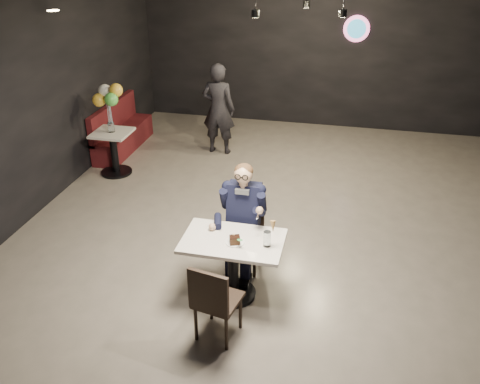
% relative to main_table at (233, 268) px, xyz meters
% --- Properties ---
extents(floor, '(9.00, 9.00, 0.00)m').
position_rel_main_table_xyz_m(floor, '(0.25, 1.37, -0.38)').
color(floor, gray).
rests_on(floor, ground).
extents(wall_sign, '(0.50, 0.06, 0.50)m').
position_rel_main_table_xyz_m(wall_sign, '(1.05, 5.84, 1.62)').
color(wall_sign, pink).
rests_on(wall_sign, floor).
extents(main_table, '(1.10, 0.70, 0.75)m').
position_rel_main_table_xyz_m(main_table, '(0.00, 0.00, 0.00)').
color(main_table, silver).
rests_on(main_table, floor).
extents(chair_far, '(0.42, 0.46, 0.92)m').
position_rel_main_table_xyz_m(chair_far, '(0.00, 0.55, 0.09)').
color(chair_far, black).
rests_on(chair_far, floor).
extents(chair_near, '(0.50, 0.53, 0.92)m').
position_rel_main_table_xyz_m(chair_near, '(0.00, -0.64, 0.09)').
color(chair_near, black).
rests_on(chair_near, floor).
extents(seated_man, '(0.60, 0.80, 1.44)m').
position_rel_main_table_xyz_m(seated_man, '(0.00, 0.55, 0.34)').
color(seated_man, black).
rests_on(seated_man, floor).
extents(dessert_plate, '(0.21, 0.21, 0.01)m').
position_rel_main_table_xyz_m(dessert_plate, '(0.04, -0.05, 0.38)').
color(dessert_plate, white).
rests_on(dessert_plate, main_table).
extents(cake_slice, '(0.13, 0.12, 0.08)m').
position_rel_main_table_xyz_m(cake_slice, '(0.04, -0.08, 0.43)').
color(cake_slice, black).
rests_on(cake_slice, dessert_plate).
extents(mint_leaf, '(0.06, 0.04, 0.01)m').
position_rel_main_table_xyz_m(mint_leaf, '(0.11, -0.13, 0.47)').
color(mint_leaf, '#2A813B').
rests_on(mint_leaf, cake_slice).
extents(sundae_glass, '(0.08, 0.08, 0.18)m').
position_rel_main_table_xyz_m(sundae_glass, '(0.38, -0.04, 0.46)').
color(sundae_glass, silver).
rests_on(sundae_glass, main_table).
extents(wafer_cone, '(0.07, 0.07, 0.12)m').
position_rel_main_table_xyz_m(wafer_cone, '(0.44, -0.03, 0.62)').
color(wafer_cone, tan).
rests_on(wafer_cone, sundae_glass).
extents(booth_bench, '(0.44, 1.78, 0.89)m').
position_rel_main_table_xyz_m(booth_bench, '(-3.00, 3.70, 0.07)').
color(booth_bench, '#430E17').
rests_on(booth_bench, floor).
extents(side_table, '(0.60, 0.60, 0.75)m').
position_rel_main_table_xyz_m(side_table, '(-2.70, 2.70, -0.00)').
color(side_table, silver).
rests_on(side_table, floor).
extents(balloon_vase, '(0.11, 0.11, 0.16)m').
position_rel_main_table_xyz_m(balloon_vase, '(-2.70, 2.70, 0.46)').
color(balloon_vase, silver).
rests_on(balloon_vase, side_table).
extents(balloon_bunch, '(0.39, 0.39, 0.65)m').
position_rel_main_table_xyz_m(balloon_bunch, '(-2.70, 2.70, 0.85)').
color(balloon_bunch, yellow).
rests_on(balloon_bunch, balloon_vase).
extents(passerby, '(0.62, 0.42, 1.66)m').
position_rel_main_table_xyz_m(passerby, '(-1.22, 3.98, 0.45)').
color(passerby, black).
rests_on(passerby, floor).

